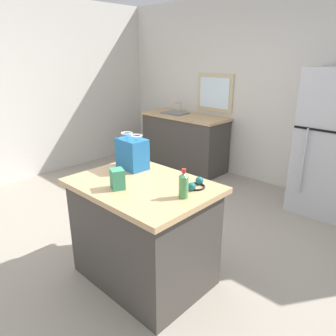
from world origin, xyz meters
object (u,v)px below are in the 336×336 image
Objects in this scene: kitchen_island at (144,232)px; small_box at (117,179)px; ear_defenders at (196,185)px; refrigerator at (336,144)px; bottle at (184,185)px; shopping_bag at (132,153)px.

small_box reaches higher than kitchen_island.
small_box is 0.79× the size of ear_defenders.
refrigerator is 2.72m from small_box.
kitchen_island is at bearing -176.78° from bottle.
shopping_bag is at bearing 168.10° from bottle.
refrigerator is at bearing 73.55° from small_box.
small_box is at bearing -105.98° from kitchen_island.
ear_defenders is at bearing 4.07° from shopping_bag.
kitchen_island is at bearing -106.48° from refrigerator.
kitchen_island is at bearing 74.02° from small_box.
refrigerator is 2.41m from bottle.
refrigerator is 11.17× the size of small_box.
refrigerator reaches higher than ear_defenders.
refrigerator is 5.44× the size of shopping_bag.
kitchen_island is 0.66× the size of refrigerator.
kitchen_island is 7.39× the size of small_box.
bottle reaches higher than ear_defenders.
refrigerator is 2.21m from ear_defenders.
ear_defenders is (0.42, 0.42, -0.06)m from small_box.
shopping_bag reaches higher than kitchen_island.
ear_defenders is (-0.05, 0.20, -0.07)m from bottle.
shopping_bag reaches higher than bottle.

